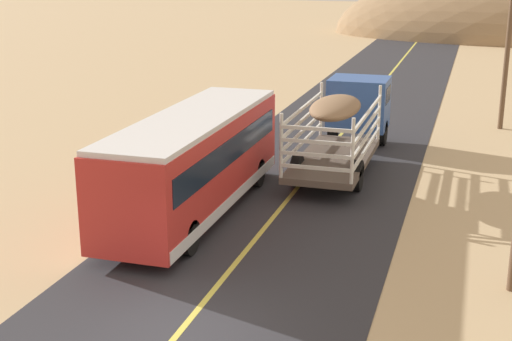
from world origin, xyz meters
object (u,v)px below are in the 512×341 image
Objects in this scene: bus at (194,161)px; boulder_mid_field at (151,131)px; power_pole_mid at (508,46)px; livestock_truck at (350,114)px.

boulder_mid_field is at bearing 122.52° from bus.
power_pole_mid is 8.13× the size of boulder_mid_field.
bus is 11.11× the size of boulder_mid_field.
bus is 18.26m from power_pole_mid.
bus is 1.37× the size of power_pole_mid.
bus is 10.79m from boulder_mid_field.
power_pole_mid reaches higher than bus.
bus reaches higher than livestock_truck.
livestock_truck is 9.02m from bus.
power_pole_mid reaches higher than livestock_truck.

